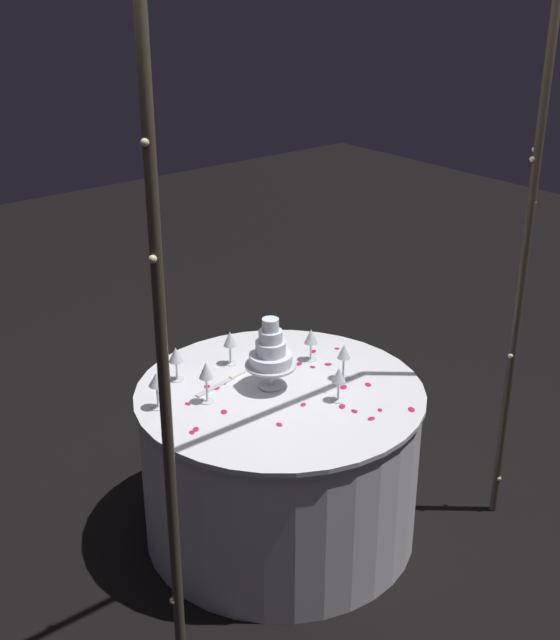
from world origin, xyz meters
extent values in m
plane|color=black|center=(0.00, 0.00, 0.00)|extent=(12.00, 12.00, 0.00)
cylinder|color=#473D2D|center=(-0.88, 0.54, 1.17)|extent=(0.04, 0.04, 2.35)
cylinder|color=#473D2D|center=(0.88, 0.54, 1.17)|extent=(0.04, 0.04, 2.35)
sphere|color=#F9EAB2|center=(-0.87, 0.52, 1.72)|extent=(0.02, 0.02, 0.02)
sphere|color=#F9EAB2|center=(0.89, 0.53, 0.46)|extent=(0.02, 0.02, 0.02)
sphere|color=#F9EAB2|center=(-0.89, 0.52, 0.56)|extent=(0.02, 0.02, 0.02)
sphere|color=#F9EAB2|center=(0.89, 0.55, 1.67)|extent=(0.02, 0.02, 0.02)
sphere|color=#F9EAB2|center=(-0.86, 0.53, 1.69)|extent=(0.02, 0.02, 0.02)
sphere|color=#F9EAB2|center=(0.86, 0.52, 0.70)|extent=(0.02, 0.02, 0.02)
sphere|color=#F9EAB2|center=(-0.87, 0.55, 0.18)|extent=(0.02, 0.02, 0.02)
sphere|color=#F9EAB2|center=(0.89, 0.54, 1.99)|extent=(0.02, 0.02, 0.02)
sphere|color=#F9EAB2|center=(-0.88, 0.54, 1.51)|extent=(0.02, 0.02, 0.02)
sphere|color=#F9EAB2|center=(0.86, 0.52, 1.59)|extent=(0.02, 0.02, 0.02)
sphere|color=#F9EAB2|center=(-0.86, 0.54, 0.82)|extent=(0.02, 0.02, 0.02)
cylinder|color=white|center=(0.00, 0.00, 0.35)|extent=(1.22, 1.22, 0.70)
cylinder|color=white|center=(0.00, 0.00, 0.71)|extent=(1.24, 1.24, 0.02)
cylinder|color=silver|center=(0.01, -0.05, 0.72)|extent=(0.11, 0.11, 0.01)
cylinder|color=silver|center=(0.01, -0.05, 0.77)|extent=(0.02, 0.02, 0.09)
cylinder|color=silver|center=(0.01, -0.05, 0.82)|extent=(0.22, 0.22, 0.01)
cylinder|color=white|center=(0.01, -0.05, 0.85)|extent=(0.18, 0.18, 0.05)
cylinder|color=white|center=(0.01, -0.05, 0.91)|extent=(0.13, 0.13, 0.06)
cylinder|color=white|center=(0.01, -0.05, 0.96)|extent=(0.10, 0.10, 0.05)
cylinder|color=white|center=(0.01, -0.05, 1.01)|extent=(0.07, 0.07, 0.05)
cylinder|color=silver|center=(0.02, -0.34, 0.72)|extent=(0.06, 0.06, 0.00)
cylinder|color=silver|center=(0.02, -0.34, 0.77)|extent=(0.01, 0.01, 0.09)
cone|color=silver|center=(0.02, -0.34, 0.85)|extent=(0.06, 0.06, 0.07)
cylinder|color=silver|center=(-0.29, -0.14, 0.72)|extent=(0.06, 0.06, 0.00)
cylinder|color=silver|center=(-0.29, -0.14, 0.77)|extent=(0.01, 0.01, 0.08)
cone|color=silver|center=(-0.29, -0.14, 0.84)|extent=(0.06, 0.06, 0.07)
cylinder|color=silver|center=(-0.13, 0.22, 0.72)|extent=(0.06, 0.06, 0.00)
cylinder|color=silver|center=(-0.13, 0.22, 0.77)|extent=(0.01, 0.01, 0.08)
cone|color=silver|center=(-0.13, 0.22, 0.84)|extent=(0.06, 0.06, 0.06)
cylinder|color=silver|center=(0.48, -0.20, 0.72)|extent=(0.06, 0.06, 0.00)
cylinder|color=silver|center=(0.48, -0.20, 0.77)|extent=(0.01, 0.01, 0.10)
cone|color=silver|center=(0.48, -0.20, 0.85)|extent=(0.07, 0.07, 0.06)
cylinder|color=silver|center=(-0.28, 0.09, 0.72)|extent=(0.06, 0.06, 0.00)
cylinder|color=silver|center=(-0.28, 0.09, 0.77)|extent=(0.01, 0.01, 0.10)
cone|color=silver|center=(-0.28, 0.09, 0.85)|extent=(0.06, 0.06, 0.06)
cylinder|color=silver|center=(0.30, -0.11, 0.72)|extent=(0.06, 0.06, 0.00)
cylinder|color=silver|center=(0.30, -0.11, 0.78)|extent=(0.01, 0.01, 0.11)
cone|color=silver|center=(0.30, -0.11, 0.87)|extent=(0.06, 0.06, 0.07)
cylinder|color=silver|center=(0.29, -0.36, 0.72)|extent=(0.06, 0.06, 0.00)
cylinder|color=silver|center=(0.29, -0.36, 0.77)|extent=(0.01, 0.01, 0.09)
cone|color=silver|center=(0.29, -0.36, 0.84)|extent=(0.06, 0.06, 0.07)
cube|color=silver|center=(0.20, -0.19, 0.72)|extent=(0.22, 0.06, 0.01)
cube|color=white|center=(0.06, -0.22, 0.73)|extent=(0.09, 0.04, 0.01)
ellipsoid|color=#C61951|center=(-0.31, 0.47, 0.72)|extent=(0.05, 0.05, 0.00)
ellipsoid|color=#C61951|center=(-0.21, 0.39, 0.72)|extent=(0.03, 0.03, 0.00)
ellipsoid|color=#C61951|center=(-0.46, -0.14, 0.72)|extent=(0.03, 0.03, 0.00)
ellipsoid|color=#C61951|center=(-0.36, -0.19, 0.72)|extent=(0.04, 0.04, 0.00)
ellipsoid|color=#C61951|center=(0.01, 0.16, 0.72)|extent=(0.04, 0.03, 0.00)
ellipsoid|color=#C61951|center=(0.18, 0.22, 0.72)|extent=(0.03, 0.03, 0.00)
ellipsoid|color=#C61951|center=(-0.22, -0.14, 0.72)|extent=(0.04, 0.04, 0.00)
ellipsoid|color=#C61951|center=(0.46, 0.04, 0.72)|extent=(0.04, 0.04, 0.00)
ellipsoid|color=#C61951|center=(-0.12, 0.33, 0.72)|extent=(0.02, 0.03, 0.00)
ellipsoid|color=#C61951|center=(0.15, -0.20, 0.72)|extent=(0.03, 0.04, 0.00)
ellipsoid|color=#C61951|center=(-0.13, 0.42, 0.72)|extent=(0.03, 0.02, 0.00)
ellipsoid|color=#C61951|center=(0.22, -0.22, 0.72)|extent=(0.04, 0.05, 0.00)
ellipsoid|color=#C61951|center=(0.29, 0.00, 0.72)|extent=(0.04, 0.04, 0.00)
ellipsoid|color=#C61951|center=(0.48, 0.05, 0.72)|extent=(0.02, 0.03, 0.00)
ellipsoid|color=#C61951|center=(0.37, -0.15, 0.72)|extent=(0.02, 0.03, 0.00)
ellipsoid|color=#C61951|center=(-0.23, 0.15, 0.72)|extent=(0.05, 0.04, 0.00)
ellipsoid|color=#C61951|center=(-0.33, 0.20, 0.72)|extent=(0.04, 0.04, 0.00)
ellipsoid|color=#C61951|center=(-0.25, -0.07, 0.72)|extent=(0.02, 0.03, 0.00)
ellipsoid|color=#C61951|center=(-0.32, -0.05, 0.72)|extent=(0.04, 0.04, 0.00)
ellipsoid|color=#C61951|center=(-0.17, -0.25, 0.72)|extent=(0.04, 0.03, 0.00)
ellipsoid|color=#C61951|center=(-0.11, 0.27, 0.72)|extent=(0.05, 0.05, 0.00)
ellipsoid|color=#C61951|center=(0.20, -0.18, 0.72)|extent=(0.04, 0.03, 0.00)
camera|label=1|loc=(1.98, 2.43, 2.44)|focal=46.87mm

